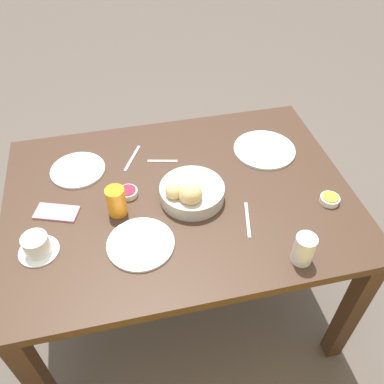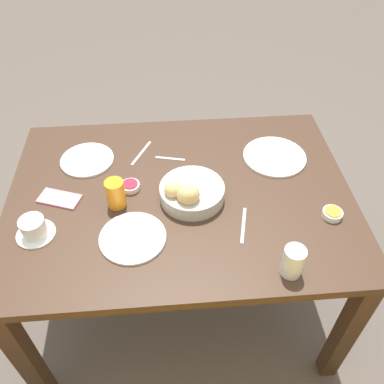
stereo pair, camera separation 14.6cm
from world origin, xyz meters
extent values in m
plane|color=#564C44|center=(0.00, 0.00, 0.00)|extent=(10.00, 10.00, 0.00)
cube|color=#3D281C|center=(0.00, 0.00, 0.69)|extent=(1.27, 0.92, 0.03)
cube|color=#3D281C|center=(-0.58, -0.41, 0.34)|extent=(0.06, 0.06, 0.67)
cube|color=#3D281C|center=(0.58, -0.41, 0.34)|extent=(0.06, 0.06, 0.67)
cube|color=#3D281C|center=(-0.58, 0.41, 0.34)|extent=(0.06, 0.06, 0.67)
cube|color=#3D281C|center=(0.58, 0.41, 0.34)|extent=(0.06, 0.06, 0.67)
cylinder|color=#B2ADA3|center=(-0.04, 0.03, 0.73)|extent=(0.23, 0.23, 0.05)
sphere|color=#DBB775|center=(0.03, 0.06, 0.78)|extent=(0.06, 0.06, 0.06)
sphere|color=#DBB775|center=(-0.01, 0.09, 0.78)|extent=(0.06, 0.06, 0.06)
sphere|color=#DBB775|center=(-0.02, 0.09, 0.78)|extent=(0.08, 0.08, 0.08)
cylinder|color=white|center=(-0.39, -0.17, 0.71)|extent=(0.25, 0.25, 0.01)
cylinder|color=white|center=(0.36, -0.21, 0.71)|extent=(0.21, 0.21, 0.01)
cylinder|color=white|center=(0.17, 0.20, 0.71)|extent=(0.22, 0.22, 0.01)
cylinder|color=orange|center=(0.23, 0.04, 0.76)|extent=(0.07, 0.07, 0.11)
cylinder|color=silver|center=(-0.32, 0.37, 0.76)|extent=(0.07, 0.07, 0.11)
cylinder|color=white|center=(0.49, 0.16, 0.71)|extent=(0.13, 0.13, 0.01)
cylinder|color=white|center=(0.49, 0.16, 0.74)|extent=(0.08, 0.08, 0.06)
cylinder|color=white|center=(0.18, -0.04, 0.72)|extent=(0.07, 0.07, 0.02)
cylinder|color=#A3192D|center=(0.18, -0.04, 0.73)|extent=(0.06, 0.06, 0.00)
cylinder|color=white|center=(-0.52, 0.16, 0.72)|extent=(0.07, 0.07, 0.02)
cylinder|color=#C67F28|center=(-0.52, 0.16, 0.73)|extent=(0.06, 0.06, 0.00)
cube|color=#B7B7BC|center=(0.14, -0.24, 0.71)|extent=(0.08, 0.15, 0.00)
cube|color=#B7B7BC|center=(-0.21, 0.18, 0.71)|extent=(0.05, 0.16, 0.00)
cube|color=#B7B7BC|center=(0.03, -0.20, 0.71)|extent=(0.12, 0.04, 0.00)
cube|color=pink|center=(0.44, 0.00, 0.71)|extent=(0.17, 0.12, 0.01)
camera|label=1|loc=(0.19, 1.04, 1.76)|focal=38.00mm
camera|label=2|loc=(0.04, 1.07, 1.76)|focal=38.00mm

